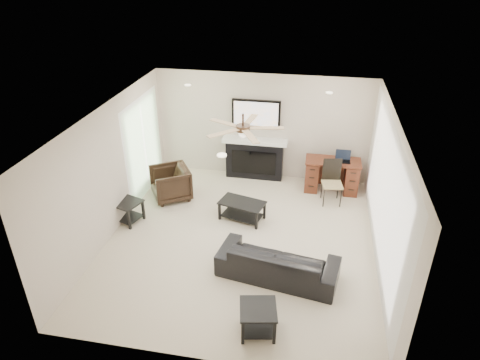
{
  "coord_description": "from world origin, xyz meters",
  "views": [
    {
      "loc": [
        1.18,
        -6.52,
        4.91
      ],
      "look_at": [
        -0.1,
        0.39,
        1.09
      ],
      "focal_mm": 32.0,
      "sensor_mm": 36.0,
      "label": 1
    }
  ],
  "objects_px": {
    "desk": "(332,176)",
    "fireplace_unit": "(255,141)",
    "sofa": "(278,262)",
    "coffee_table": "(242,211)",
    "armchair": "(171,183)"
  },
  "relations": [
    {
      "from": "coffee_table",
      "to": "sofa",
      "type": "bearing_deg",
      "value": -45.87
    },
    {
      "from": "desk",
      "to": "armchair",
      "type": "bearing_deg",
      "value": -164.14
    },
    {
      "from": "armchair",
      "to": "sofa",
      "type": "bearing_deg",
      "value": 18.33
    },
    {
      "from": "desk",
      "to": "fireplace_unit",
      "type": "bearing_deg",
      "value": 170.07
    },
    {
      "from": "fireplace_unit",
      "to": "desk",
      "type": "xyz_separation_m",
      "value": [
        1.82,
        -0.32,
        -0.57
      ]
    },
    {
      "from": "coffee_table",
      "to": "desk",
      "type": "bearing_deg",
      "value": 55.57
    },
    {
      "from": "sofa",
      "to": "armchair",
      "type": "distance_m",
      "value": 3.37
    },
    {
      "from": "sofa",
      "to": "desk",
      "type": "xyz_separation_m",
      "value": [
        0.88,
        3.14,
        0.09
      ]
    },
    {
      "from": "sofa",
      "to": "armchair",
      "type": "xyz_separation_m",
      "value": [
        -2.6,
        2.15,
        0.07
      ]
    },
    {
      "from": "sofa",
      "to": "fireplace_unit",
      "type": "xyz_separation_m",
      "value": [
        -0.94,
        3.46,
        0.66
      ]
    },
    {
      "from": "armchair",
      "to": "fireplace_unit",
      "type": "distance_m",
      "value": 2.2
    },
    {
      "from": "sofa",
      "to": "armchair",
      "type": "bearing_deg",
      "value": -30.09
    },
    {
      "from": "fireplace_unit",
      "to": "desk",
      "type": "bearing_deg",
      "value": -9.93
    },
    {
      "from": "fireplace_unit",
      "to": "sofa",
      "type": "bearing_deg",
      "value": -74.85
    },
    {
      "from": "armchair",
      "to": "coffee_table",
      "type": "relative_size",
      "value": 0.89
    }
  ]
}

